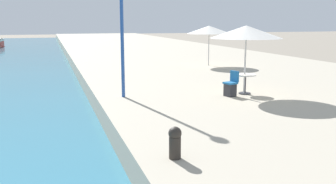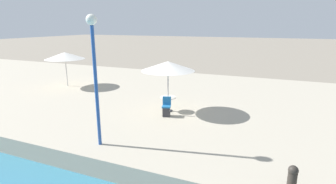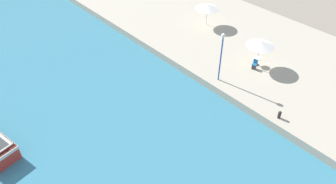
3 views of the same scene
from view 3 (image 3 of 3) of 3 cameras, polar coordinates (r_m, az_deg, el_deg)
name	(u,v)px [view 3 (image 3 of 3)]	position (r m, az deg, el deg)	size (l,w,h in m)	color
cafe_umbrella_pink	(261,44)	(30.60, 15.84, 8.10)	(2.59, 2.59, 2.52)	#B7B7B7
cafe_umbrella_white	(207,7)	(36.96, 6.89, 14.56)	(2.66, 2.66, 2.37)	#B7B7B7
cafe_table	(257,60)	(31.53, 15.30, 5.41)	(0.80, 0.80, 0.74)	#333338
cafe_chair_left	(254,66)	(31.05, 14.80, 4.47)	(0.53, 0.51, 0.91)	#2D2D33
mooring_bollard	(280,114)	(26.27, 18.85, -3.71)	(0.26, 0.26, 0.65)	#2D2823
lamppost	(222,49)	(27.45, 9.34, 7.33)	(0.36, 0.36, 4.56)	#28519E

